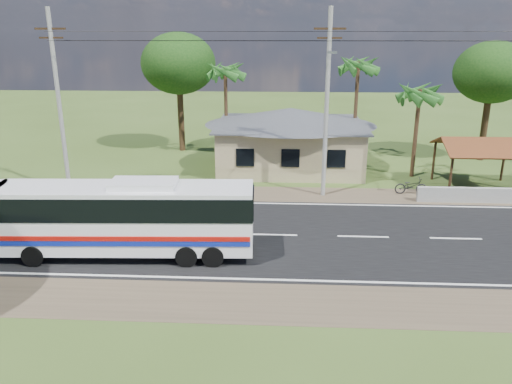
# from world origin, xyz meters

# --- Properties ---
(ground) EXTENTS (120.00, 120.00, 0.00)m
(ground) POSITION_xyz_m (0.00, 0.00, 0.00)
(ground) COLOR #344A1A
(ground) RESTS_ON ground
(road) EXTENTS (120.00, 16.00, 0.03)m
(road) POSITION_xyz_m (0.00, 0.00, 0.01)
(road) COLOR black
(road) RESTS_ON ground
(house) EXTENTS (12.40, 10.00, 5.00)m
(house) POSITION_xyz_m (1.00, 13.00, 2.64)
(house) COLOR tan
(house) RESTS_ON ground
(waiting_shed) EXTENTS (5.20, 4.48, 3.35)m
(waiting_shed) POSITION_xyz_m (13.00, 8.50, 2.73)
(waiting_shed) COLOR #352313
(waiting_shed) RESTS_ON ground
(concrete_barrier) EXTENTS (7.00, 0.30, 0.90)m
(concrete_barrier) POSITION_xyz_m (12.00, 5.60, 0.45)
(concrete_barrier) COLOR #9E9E99
(concrete_barrier) RESTS_ON ground
(utility_poles) EXTENTS (32.80, 2.22, 11.00)m
(utility_poles) POSITION_xyz_m (2.67, 6.49, 5.77)
(utility_poles) COLOR #9E9E99
(utility_poles) RESTS_ON ground
(palm_near) EXTENTS (2.80, 2.80, 6.70)m
(palm_near) POSITION_xyz_m (9.50, 11.00, 5.71)
(palm_near) COLOR #47301E
(palm_near) RESTS_ON ground
(palm_mid) EXTENTS (2.80, 2.80, 8.20)m
(palm_mid) POSITION_xyz_m (6.00, 15.50, 7.16)
(palm_mid) COLOR #47301E
(palm_mid) RESTS_ON ground
(palm_far) EXTENTS (2.80, 2.80, 7.70)m
(palm_far) POSITION_xyz_m (-4.00, 16.00, 6.68)
(palm_far) COLOR #47301E
(palm_far) RESTS_ON ground
(tree_behind_house) EXTENTS (6.00, 6.00, 9.61)m
(tree_behind_house) POSITION_xyz_m (-8.00, 18.00, 7.12)
(tree_behind_house) COLOR #47301E
(tree_behind_house) RESTS_ON ground
(tree_behind_shed) EXTENTS (5.60, 5.60, 9.02)m
(tree_behind_shed) POSITION_xyz_m (16.00, 16.00, 6.68)
(tree_behind_shed) COLOR #47301E
(tree_behind_shed) RESTS_ON ground
(coach_bus) EXTENTS (11.52, 2.93, 3.55)m
(coach_bus) POSITION_xyz_m (-6.48, -2.67, 2.03)
(coach_bus) COLOR white
(coach_bus) RESTS_ON ground
(motorcycle) EXTENTS (1.97, 0.70, 1.03)m
(motorcycle) POSITION_xyz_m (8.47, 7.00, 0.52)
(motorcycle) COLOR black
(motorcycle) RESTS_ON ground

